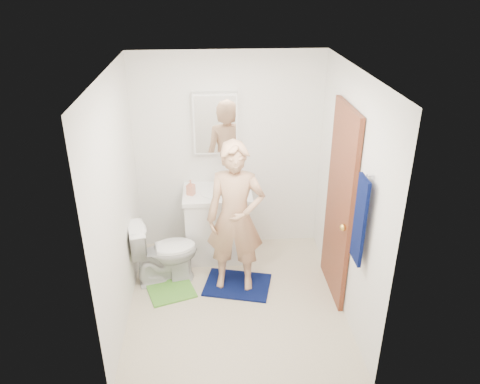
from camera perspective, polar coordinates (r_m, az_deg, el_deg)
name	(u,v)px	position (r m, az deg, el deg)	size (l,w,h in m)	color
floor	(235,301)	(5.10, -0.56, -13.17)	(2.20, 2.40, 0.02)	beige
ceiling	(234,71)	(4.04, -0.71, 14.58)	(2.20, 2.40, 0.02)	white
wall_back	(229,154)	(5.54, -1.40, 4.69)	(2.20, 0.02, 2.40)	white
wall_front	(245,275)	(3.40, 0.66, -10.12)	(2.20, 0.02, 2.40)	white
wall_left	(116,203)	(4.52, -14.83, -1.36)	(0.02, 2.40, 2.40)	white
wall_right	(350,196)	(4.63, 13.22, -0.47)	(0.02, 2.40, 2.40)	white
vanity_cabinet	(218,225)	(5.62, -2.70, -4.08)	(0.75, 0.55, 0.80)	white
countertop	(217,194)	(5.42, -2.79, -0.18)	(0.79, 0.59, 0.05)	white
sink_basin	(217,192)	(5.41, -2.79, -0.04)	(0.40, 0.40, 0.03)	white
faucet	(217,180)	(5.54, -2.86, 1.42)	(0.03, 0.03, 0.12)	silver
medicine_cabinet	(215,123)	(5.34, -3.03, 8.38)	(0.50, 0.12, 0.70)	white
mirror_panel	(215,125)	(5.28, -3.02, 8.18)	(0.46, 0.01, 0.66)	white
door	(339,205)	(4.82, 12.01, -1.56)	(0.05, 0.80, 2.05)	brown
door_knob	(343,228)	(4.58, 12.48, -4.25)	(0.07, 0.07, 0.07)	gold
towel	(360,221)	(4.11, 14.41, -3.39)	(0.03, 0.24, 0.80)	#071043
towel_hook	(371,175)	(3.94, 15.63, 1.99)	(0.02, 0.02, 0.06)	silver
toilet	(164,251)	(5.25, -9.22, -7.15)	(0.41, 0.72, 0.73)	white
bath_mat	(237,285)	(5.29, -0.32, -11.25)	(0.70, 0.50, 0.02)	#071043
green_rug	(171,291)	(5.25, -8.36, -11.86)	(0.48, 0.40, 0.02)	#5CAA38
soap_dispenser	(191,187)	(5.32, -6.03, 0.57)	(0.08, 0.08, 0.18)	tan
toothbrush_cup	(239,184)	(5.48, -0.13, 1.04)	(0.13, 0.13, 0.10)	#944497
man	(235,218)	(4.83, -0.56, -3.22)	(0.61, 0.40, 1.66)	tan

